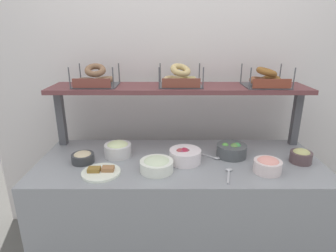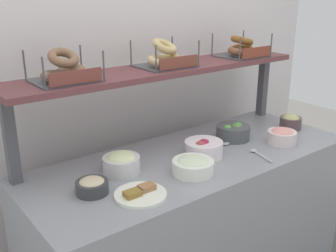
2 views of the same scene
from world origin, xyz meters
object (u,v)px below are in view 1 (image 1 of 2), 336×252
at_px(bowl_potato_salad, 117,149).
at_px(bagel_basket_plain, 179,79).
at_px(bowl_hummus, 300,156).
at_px(serving_spoon_near_plate, 210,157).
at_px(bowl_scallion_spread, 156,165).
at_px(bowl_beet_salad, 184,155).
at_px(bowl_veggie_mix, 231,150).
at_px(bowl_tuna_salad, 82,157).
at_px(serving_plate_white, 100,172).
at_px(bagel_basket_poppy, 94,79).
at_px(bagel_basket_cinnamon_raisin, 264,79).
at_px(bowl_lox_spread, 266,165).
at_px(serving_spoon_by_edge, 228,173).

bearing_deg(bowl_potato_salad, bagel_basket_plain, 26.43).
xyz_separation_m(bowl_hummus, serving_spoon_near_plate, (-0.55, 0.07, -0.04)).
bearing_deg(bowl_scallion_spread, bowl_beet_salad, 33.96).
distance_m(bowl_veggie_mix, bowl_tuna_salad, 0.96).
relative_size(bowl_veggie_mix, serving_plate_white, 0.87).
distance_m(serving_spoon_near_plate, bagel_basket_poppy, 0.94).
bearing_deg(bowl_tuna_salad, bowl_beet_salad, 0.10).
relative_size(bagel_basket_poppy, bagel_basket_plain, 0.99).
relative_size(bowl_beet_salad, bowl_tuna_salad, 1.42).
xyz_separation_m(serving_plate_white, bagel_basket_poppy, (-0.10, 0.45, 0.47)).
height_order(bowl_veggie_mix, bowl_scallion_spread, bowl_veggie_mix).
relative_size(bowl_beet_salad, bowl_scallion_spread, 1.01).
bearing_deg(bowl_potato_salad, bagel_basket_cinnamon_raisin, 10.59).
height_order(bowl_lox_spread, bagel_basket_cinnamon_raisin, bagel_basket_cinnamon_raisin).
xyz_separation_m(bowl_potato_salad, bowl_tuna_salad, (-0.20, -0.10, -0.02)).
bearing_deg(bowl_beet_salad, serving_plate_white, -163.04).
distance_m(bowl_veggie_mix, bagel_basket_plain, 0.59).
bearing_deg(serving_spoon_near_plate, bowl_potato_salad, 177.28).
bearing_deg(bowl_lox_spread, serving_spoon_by_edge, -173.75).
height_order(bowl_beet_salad, bowl_hummus, bowl_beet_salad).
relative_size(bowl_beet_salad, serving_spoon_by_edge, 1.16).
xyz_separation_m(serving_spoon_by_edge, bagel_basket_cinnamon_raisin, (0.30, 0.43, 0.47)).
bearing_deg(bowl_scallion_spread, bowl_tuna_salad, 166.17).
xyz_separation_m(bowl_scallion_spread, bagel_basket_cinnamon_raisin, (0.72, 0.40, 0.44)).
bearing_deg(bowl_potato_salad, serving_plate_white, -103.17).
height_order(serving_spoon_by_edge, bagel_basket_plain, bagel_basket_plain).
bearing_deg(serving_spoon_near_plate, bowl_hummus, -6.83).
xyz_separation_m(bowl_scallion_spread, serving_spoon_by_edge, (0.42, -0.04, -0.03)).
height_order(serving_spoon_by_edge, bagel_basket_poppy, bagel_basket_poppy).
xyz_separation_m(bowl_tuna_salad, serving_spoon_by_edge, (0.89, -0.15, -0.03)).
xyz_separation_m(serving_spoon_by_edge, bagel_basket_plain, (-0.27, 0.46, 0.47)).
distance_m(bowl_lox_spread, serving_spoon_by_edge, 0.23).
bearing_deg(bowl_beet_salad, bowl_veggie_mix, 15.78).
bearing_deg(bowl_beet_salad, bowl_scallion_spread, -146.04).
height_order(bowl_veggie_mix, bowl_tuna_salad, bowl_veggie_mix).
height_order(bowl_hummus, serving_plate_white, bowl_hummus).
bearing_deg(bowl_lox_spread, serving_plate_white, -178.76).
bearing_deg(bowl_scallion_spread, bowl_veggie_mix, 22.85).
relative_size(bagel_basket_poppy, bagel_basket_cinnamon_raisin, 0.99).
bearing_deg(serving_spoon_near_plate, serving_spoon_by_edge, -72.44).
relative_size(bowl_potato_salad, bowl_tuna_salad, 1.26).
bearing_deg(bowl_scallion_spread, serving_spoon_near_plate, 27.45).
bearing_deg(bagel_basket_plain, bowl_scallion_spread, -109.71).
bearing_deg(bagel_basket_plain, bagel_basket_cinnamon_raisin, -2.07).
height_order(bowl_veggie_mix, bagel_basket_cinnamon_raisin, bagel_basket_cinnamon_raisin).
bearing_deg(bowl_veggie_mix, bowl_lox_spread, -53.61).
height_order(bowl_hummus, bagel_basket_cinnamon_raisin, bagel_basket_cinnamon_raisin).
bearing_deg(bowl_beet_salad, bagel_basket_poppy, 153.74).
height_order(bowl_lox_spread, bagel_basket_plain, bagel_basket_plain).
bearing_deg(serving_spoon_by_edge, bowl_hummus, 17.69).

